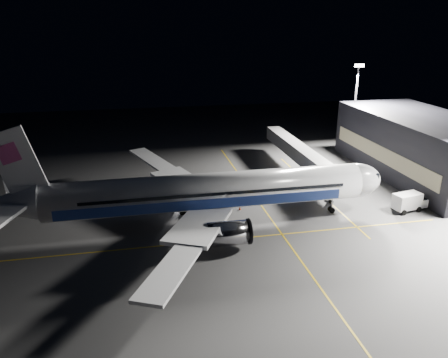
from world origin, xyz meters
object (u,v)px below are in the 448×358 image
safety_cone_b (240,208)px  jet_bridge (302,154)px  floodlight_mast_north (355,101)px  baggage_tug (179,200)px  safety_cone_c (218,188)px  airliner (201,193)px  safety_cone_a (201,205)px  service_truck (410,201)px

safety_cone_b → jet_bridge: bearing=41.3°
floodlight_mast_north → baggage_tug: (-43.71, -23.39, -11.68)m
baggage_tug → safety_cone_b: (9.71, -4.60, -0.41)m
safety_cone_b → safety_cone_c: 10.15m
airliner → safety_cone_c: 15.77m
safety_cone_a → safety_cone_b: 6.71m
safety_cone_b → safety_cone_c: bearing=99.7°
jet_bridge → safety_cone_c: size_ratio=61.93×
floodlight_mast_north → service_truck: floodlight_mast_north is taller
airliner → service_truck: 34.67m
safety_cone_c → floodlight_mast_north: bearing=26.7°
airliner → baggage_tug: airliner is taller
baggage_tug → safety_cone_a: 4.09m
floodlight_mast_north → service_truck: 36.15m
safety_cone_b → airliner: bearing=-150.5°
jet_bridge → safety_cone_b: bearing=-138.7°
airliner → baggage_tug: (-2.63, 8.60, -4.47)m
airliner → safety_cone_a: size_ratio=117.29×
baggage_tug → safety_cone_c: size_ratio=3.91×
safety_cone_a → safety_cone_c: bearing=59.0°
airliner → floodlight_mast_north: (41.08, 31.99, 7.21)m
airliner → safety_cone_a: bearing=82.7°
jet_bridge → safety_cone_a: jet_bridge is taller
service_truck → safety_cone_c: (-29.07, 15.89, -1.35)m
safety_cone_a → safety_cone_b: bearing=-21.5°
safety_cone_a → safety_cone_c: 8.80m
safety_cone_b → floodlight_mast_north: bearing=39.5°
floodlight_mast_north → safety_cone_b: 45.67m
baggage_tug → safety_cone_c: 9.66m
baggage_tug → safety_cone_a: (3.46, -2.14, -0.43)m
airliner → safety_cone_c: bearing=69.0°
jet_bridge → baggage_tug: (-25.71, -9.46, -3.89)m
baggage_tug → safety_cone_b: size_ratio=3.85×
service_truck → baggage_tug: size_ratio=2.90×
airliner → safety_cone_b: 9.48m
service_truck → safety_cone_b: (-27.36, 5.89, -1.35)m
safety_cone_a → jet_bridge: bearing=27.5°
floodlight_mast_north → jet_bridge: bearing=-142.3°
jet_bridge → baggage_tug: bearing=-159.8°
floodlight_mast_north → safety_cone_c: 41.77m
baggage_tug → safety_cone_c: (8.00, 5.40, -0.41)m
service_truck → safety_cone_b: bearing=156.2°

